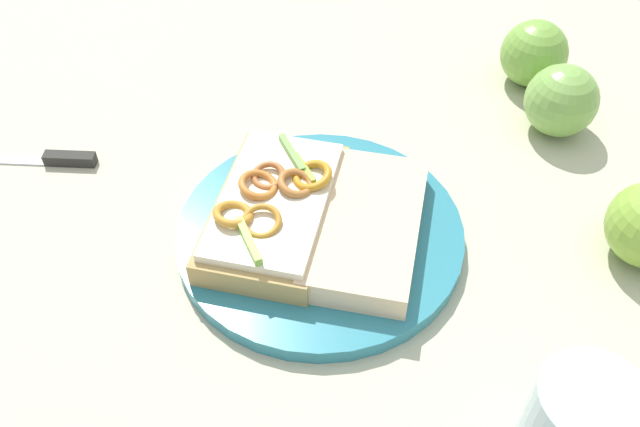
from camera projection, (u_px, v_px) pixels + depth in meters
ground_plane at (320, 239)px, 0.64m from camera, size 2.00×2.00×0.00m
plate at (320, 234)px, 0.63m from camera, size 0.26×0.26×0.02m
sandwich at (275, 207)px, 0.62m from camera, size 0.16×0.20×0.05m
bread_slice_side at (366, 227)px, 0.61m from camera, size 0.15×0.19×0.03m
apple_0 at (534, 54)px, 0.78m from camera, size 0.11×0.11×0.08m
apple_3 at (561, 101)px, 0.72m from camera, size 0.10×0.10×0.08m
knife at (52, 159)px, 0.71m from camera, size 0.12×0.08×0.01m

